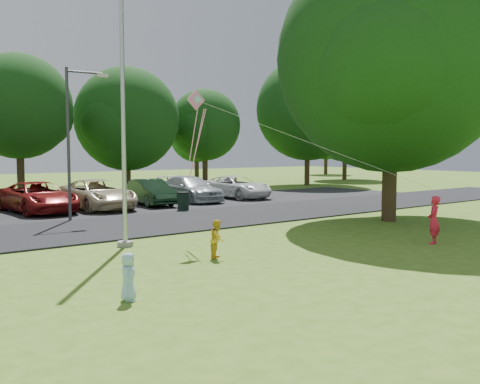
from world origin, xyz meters
TOP-DOWN VIEW (x-y plane):
  - ground at (0.00, 0.00)m, footprint 120.00×120.00m
  - park_road at (0.00, 9.00)m, footprint 60.00×6.00m
  - parking_strip at (0.00, 15.50)m, footprint 42.00×7.00m
  - flagpole at (-3.50, 5.00)m, footprint 0.50×0.50m
  - street_lamp at (-2.48, 11.79)m, footprint 1.82×0.32m
  - trash_can at (3.13, 12.19)m, footprint 0.60×0.60m
  - big_tree at (7.99, 3.50)m, footprint 10.13×9.65m
  - tree_row at (1.59, 24.23)m, footprint 64.35×11.94m
  - horizon_trees at (4.06, 33.88)m, footprint 77.46×7.20m
  - parked_cars at (0.93, 15.52)m, footprint 20.30×5.81m
  - woman at (4.57, -0.75)m, footprint 0.67×0.56m
  - child_yellow at (-2.27, 1.72)m, footprint 0.67×0.65m
  - child_blue at (-6.17, -0.65)m, footprint 0.48×0.57m
  - kite at (-1.27, 3.93)m, footprint 6.32×5.08m

SIDE VIEW (x-z plane):
  - ground at x=0.00m, z-range 0.00..0.00m
  - park_road at x=0.00m, z-range 0.00..0.06m
  - parking_strip at x=0.00m, z-range 0.00..0.06m
  - trash_can at x=3.13m, z-range 0.00..0.95m
  - child_blue at x=-6.17m, z-range 0.00..0.98m
  - child_yellow at x=-2.27m, z-range 0.00..1.09m
  - parked_cars at x=0.93m, z-range 0.03..1.51m
  - woman at x=4.57m, z-range 0.00..1.56m
  - street_lamp at x=-2.48m, z-range 0.65..7.13m
  - kite at x=-1.27m, z-range 2.56..5.76m
  - flagpole at x=-3.50m, z-range -0.83..9.17m
  - horizon_trees at x=4.06m, z-range 0.79..7.81m
  - tree_row at x=1.59m, z-range 0.27..11.15m
  - big_tree at x=7.99m, z-range 0.78..12.50m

